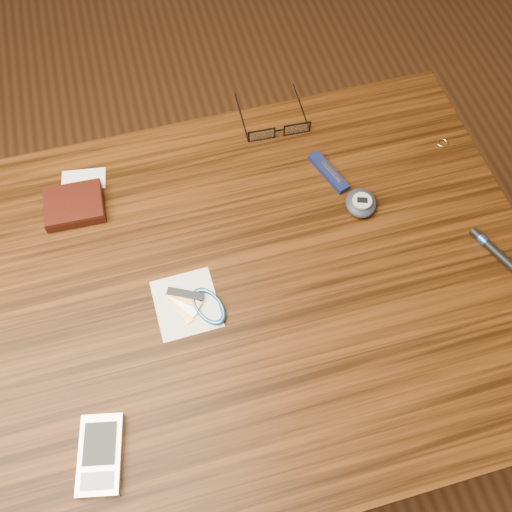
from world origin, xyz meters
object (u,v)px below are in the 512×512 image
object	(u,v)px
eyeglasses	(278,129)
notepad_keys	(197,305)
pocket_knife	(328,172)
pedometer	(361,203)
pda_phone	(100,455)
wallet_and_card	(74,205)
desk	(227,316)

from	to	relation	value
eyeglasses	notepad_keys	size ratio (longest dim) A/B	1.06
eyeglasses	pocket_knife	world-z (taller)	eyeglasses
pedometer	pocket_knife	distance (m)	0.08
pda_phone	pedometer	world-z (taller)	pedometer
wallet_and_card	pda_phone	size ratio (longest dim) A/B	1.10
pedometer	pocket_knife	bearing A→B (deg)	111.31
pda_phone	notepad_keys	size ratio (longest dim) A/B	0.97
pda_phone	pocket_knife	xyz separation A→B (m)	(0.44, 0.36, -0.00)
wallet_and_card	desk	bearing A→B (deg)	-46.45
wallet_and_card	pedometer	size ratio (longest dim) A/B	1.71
desk	wallet_and_card	size ratio (longest dim) A/B	8.05
wallet_and_card	pedometer	xyz separation A→B (m)	(0.46, -0.12, 0.00)
eyeglasses	notepad_keys	distance (m)	0.36
pedometer	notepad_keys	bearing A→B (deg)	-160.74
eyeglasses	pedometer	bearing A→B (deg)	-64.94
notepad_keys	eyeglasses	bearing A→B (deg)	53.89
wallet_and_card	eyeglasses	distance (m)	0.38
pocket_knife	pedometer	bearing A→B (deg)	-68.69
eyeglasses	pocket_knife	size ratio (longest dim) A/B	1.31
wallet_and_card	pocket_knife	world-z (taller)	wallet_and_card
desk	eyeglasses	xyz separation A→B (m)	(0.17, 0.28, 0.11)
pda_phone	notepad_keys	bearing A→B (deg)	46.31
eyeglasses	pda_phone	world-z (taller)	eyeglasses
pedometer	desk	bearing A→B (deg)	-160.64
pda_phone	pedometer	distance (m)	0.55
desk	pda_phone	distance (m)	0.31
wallet_and_card	notepad_keys	size ratio (longest dim) A/B	1.07
pedometer	pocket_knife	xyz separation A→B (m)	(-0.03, 0.08, -0.00)
notepad_keys	pocket_knife	bearing A→B (deg)	33.94
wallet_and_card	eyeglasses	bearing A→B (deg)	10.01
desk	pocket_knife	size ratio (longest dim) A/B	10.61
desk	notepad_keys	bearing A→B (deg)	-161.39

